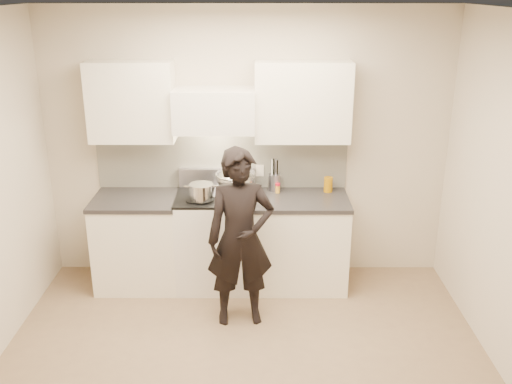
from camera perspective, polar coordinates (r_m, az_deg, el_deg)
ground_plane at (r=4.71m, az=-1.23°, el=-17.40°), size 4.00×4.00×0.00m
room_shell at (r=4.30m, az=-2.04°, el=2.95°), size 4.04×3.54×2.70m
stove at (r=5.70m, az=-3.96°, el=-4.76°), size 0.76×0.65×0.96m
counter_right at (r=5.71m, az=4.42°, el=-4.90°), size 0.92×0.67×0.92m
counter_left at (r=5.81m, az=-11.68°, el=-4.79°), size 0.82×0.67×0.92m
wok at (r=5.60m, az=-2.08°, el=1.34°), size 0.40×0.48×0.32m
stock_pot at (r=5.36m, az=-5.49°, el=0.03°), size 0.32×0.23×0.15m
utensil_crock at (r=5.68m, az=1.87°, el=1.10°), size 0.12×0.12×0.32m
spice_jar at (r=5.63m, az=2.19°, el=0.41°), size 0.04×0.04×0.10m
oil_glass at (r=5.70m, az=7.24°, el=0.75°), size 0.09×0.09×0.15m
person at (r=4.93m, az=-1.57°, el=-4.67°), size 0.63×0.46×1.60m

